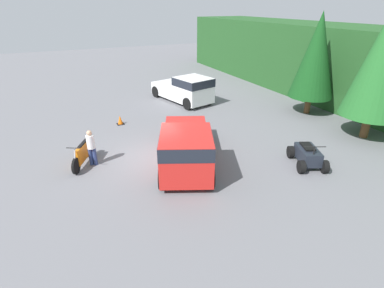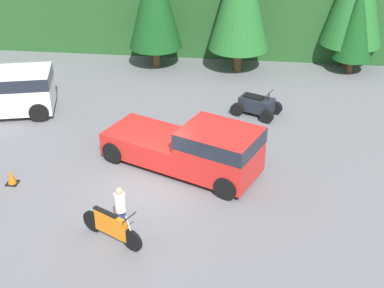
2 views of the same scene
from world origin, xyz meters
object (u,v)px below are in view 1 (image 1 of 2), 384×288
object	(u,v)px
pickup_truck_second	(186,89)
dirt_bike	(83,154)
pickup_truck_red	(186,145)
quad_atv	(307,156)
traffic_cone	(120,120)
rider_person	(91,147)

from	to	relation	value
pickup_truck_second	dirt_bike	distance (m)	10.49
pickup_truck_red	quad_atv	size ratio (longest dim) A/B	2.67
pickup_truck_second	traffic_cone	size ratio (longest dim) A/B	9.93
pickup_truck_red	rider_person	size ratio (longest dim) A/B	3.71
pickup_truck_red	rider_person	distance (m)	4.22
dirt_bike	quad_atv	size ratio (longest dim) A/B	0.90
pickup_truck_red	rider_person	bearing A→B (deg)	-93.55
pickup_truck_second	quad_atv	distance (m)	11.04
pickup_truck_red	pickup_truck_second	xyz separation A→B (m)	(-8.82, 3.88, -0.00)
traffic_cone	pickup_truck_red	bearing A→B (deg)	13.52
quad_atv	traffic_cone	distance (m)	10.80
pickup_truck_red	dirt_bike	size ratio (longest dim) A/B	2.97
dirt_bike	rider_person	xyz separation A→B (m)	(0.21, 0.40, 0.41)
pickup_truck_red	pickup_truck_second	size ratio (longest dim) A/B	1.14
pickup_truck_second	rider_person	world-z (taller)	pickup_truck_second
pickup_truck_red	traffic_cone	world-z (taller)	pickup_truck_red
dirt_bike	traffic_cone	distance (m)	5.06
rider_person	traffic_cone	xyz separation A→B (m)	(-4.53, 2.22, -0.66)
pickup_truck_second	quad_atv	bearing A→B (deg)	-8.36
rider_person	traffic_cone	distance (m)	5.08
rider_person	traffic_cone	world-z (taller)	rider_person
dirt_bike	rider_person	bearing A→B (deg)	90.31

